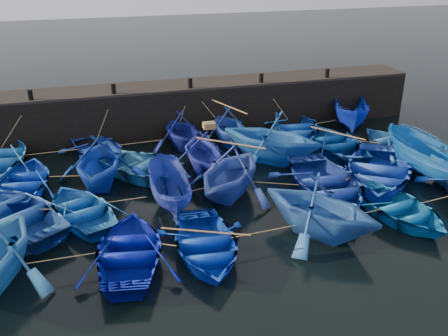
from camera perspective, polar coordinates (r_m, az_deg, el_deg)
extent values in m
plane|color=black|center=(19.27, 2.68, -5.65)|extent=(120.00, 120.00, 0.00)
cube|color=black|center=(28.11, -4.20, 6.90)|extent=(26.00, 2.50, 2.50)
cube|color=black|center=(27.75, -4.28, 9.48)|extent=(26.00, 2.50, 0.12)
cylinder|color=black|center=(26.36, -21.26, 7.81)|extent=(0.24, 0.24, 0.50)
cylinder|color=black|center=(26.29, -12.52, 8.84)|extent=(0.24, 0.24, 0.50)
cylinder|color=black|center=(26.82, -3.89, 9.66)|extent=(0.24, 0.24, 0.50)
cylinder|color=black|center=(27.92, 4.28, 10.23)|extent=(0.24, 0.24, 0.50)
cylinder|color=black|center=(29.53, 11.70, 10.57)|extent=(0.24, 0.24, 0.50)
imported|color=#1533B8|center=(25.11, -14.14, 2.10)|extent=(4.45, 5.14, 0.89)
imported|color=navy|center=(25.45, -4.85, 4.35)|extent=(3.62, 4.07, 1.95)
imported|color=#1C40AC|center=(25.90, 0.55, 4.85)|extent=(3.38, 3.89, 2.01)
imported|color=#0D3FA6|center=(27.50, 8.28, 4.66)|extent=(4.08, 5.24, 1.00)
imported|color=#0720AC|center=(29.19, 14.32, 6.18)|extent=(3.50, 5.07, 1.84)
imported|color=#0934B9|center=(22.65, -21.87, -1.39)|extent=(3.89, 4.97, 0.94)
imported|color=#0F359F|center=(21.91, -13.98, 0.95)|extent=(4.85, 5.33, 2.40)
imported|color=#2F79CB|center=(22.48, -8.98, 0.08)|extent=(5.90, 6.01, 1.02)
imported|color=#202CA2|center=(22.59, -2.41, 1.98)|extent=(3.66, 4.18, 2.10)
imported|color=blue|center=(23.74, 5.45, 3.64)|extent=(6.46, 6.42, 2.58)
imported|color=navy|center=(25.62, 12.71, 2.81)|extent=(3.52, 4.84, 0.99)
imported|color=#1E5A97|center=(26.53, 18.99, 2.69)|extent=(3.77, 4.77, 0.89)
imported|color=navy|center=(20.01, -22.94, -4.70)|extent=(6.17, 6.61, 1.12)
imported|color=blue|center=(19.71, -15.96, -4.47)|extent=(4.27, 4.98, 0.87)
imported|color=navy|center=(19.79, -6.33, -2.38)|extent=(1.59, 4.05, 1.55)
imported|color=#2944A1|center=(20.29, 0.68, -0.29)|extent=(5.83, 5.87, 2.34)
imported|color=navy|center=(21.10, 11.61, -1.60)|extent=(4.26, 5.75, 1.15)
imported|color=#173BBE|center=(22.72, 17.18, -0.23)|extent=(6.63, 7.11, 1.20)
imported|color=#0E53A2|center=(23.51, 22.66, 0.81)|extent=(3.05, 5.42, 1.98)
imported|color=#020F8F|center=(16.78, -10.65, -9.15)|extent=(4.00, 5.06, 0.95)
imported|color=#0731BE|center=(16.80, -2.14, -8.70)|extent=(3.55, 4.70, 0.92)
imported|color=#1D4FA1|center=(17.90, 10.99, -4.30)|extent=(5.75, 5.89, 2.35)
imported|color=#0C62B0|center=(20.06, 19.50, -4.40)|extent=(3.80, 4.80, 0.90)
cube|color=brown|center=(22.23, -1.71, 4.89)|extent=(0.54, 0.43, 0.26)
cylinder|color=tan|center=(25.11, -19.33, 1.69)|extent=(2.76, 0.11, 0.04)
cylinder|color=tan|center=(25.25, -9.45, 2.90)|extent=(2.39, 0.15, 0.04)
cylinder|color=tan|center=(25.80, -2.11, 3.69)|extent=(0.67, 0.15, 0.04)
cylinder|color=tan|center=(26.71, 4.52, 4.36)|extent=(2.10, 0.18, 0.04)
cylinder|color=tan|center=(28.36, 11.36, 5.15)|extent=(1.66, 0.36, 0.04)
cylinder|color=tan|center=(22.33, -17.90, -0.90)|extent=(1.39, 0.34, 0.04)
cylinder|color=tan|center=(22.29, -11.38, -0.21)|extent=(0.14, 0.22, 0.04)
cylinder|color=tan|center=(22.58, -5.66, 0.50)|extent=(0.84, 0.15, 0.04)
cylinder|color=tan|center=(23.34, 1.60, 1.42)|extent=(1.62, 0.33, 0.04)
cylinder|color=tan|center=(24.75, 9.17, 2.48)|extent=(1.77, 0.20, 0.04)
cylinder|color=tan|center=(26.01, 15.93, 2.92)|extent=(1.11, 0.79, 0.04)
cylinder|color=tan|center=(19.80, -19.49, -4.46)|extent=(0.63, 0.19, 0.04)
cylinder|color=tan|center=(19.70, -11.12, -3.58)|extent=(1.57, 0.08, 0.04)
cylinder|color=tan|center=(20.18, -2.76, -2.41)|extent=(0.78, 0.20, 0.04)
cylinder|color=tan|center=(20.74, 6.21, -1.77)|extent=(2.10, 1.02, 0.04)
cylinder|color=tan|center=(21.90, 14.49, -0.98)|extent=(0.91, 0.46, 0.04)
cylinder|color=tan|center=(23.19, 19.88, -0.25)|extent=(0.52, 0.53, 0.04)
cylinder|color=tan|center=(16.76, -17.87, -9.75)|extent=(2.38, 0.04, 0.04)
cylinder|color=tan|center=(16.70, -6.40, -8.71)|extent=(0.66, 0.39, 0.04)
cylinder|color=tan|center=(17.37, 4.63, -7.24)|extent=(2.44, 0.19, 0.04)
cylinder|color=tan|center=(19.05, 15.40, -5.06)|extent=(1.66, 0.21, 0.04)
cylinder|color=tan|center=(21.25, 23.68, -3.15)|extent=(2.13, 0.31, 0.04)
cylinder|color=tan|center=(26.35, -22.69, 4.63)|extent=(1.69, 0.80, 2.09)
cylinder|color=tan|center=(26.20, -13.39, 5.76)|extent=(1.14, 0.73, 2.09)
cylinder|color=tan|center=(26.72, -4.59, 6.71)|extent=(0.96, 0.61, 2.09)
cylinder|color=tan|center=(26.93, -1.98, 6.91)|extent=(1.59, 0.73, 2.09)
cylinder|color=tan|center=(28.18, 5.84, 7.59)|extent=(1.48, 0.59, 2.09)
cylinder|color=tan|center=(29.87, 12.46, 8.11)|extent=(0.94, 0.27, 2.08)
cylinder|color=#99724C|center=(25.57, 0.56, 7.04)|extent=(1.08, 2.84, 0.06)
cylinder|color=#99724C|center=(25.44, 12.82, 3.91)|extent=(1.77, 2.49, 0.06)
cylinder|color=#99724C|center=(19.82, 0.70, 2.87)|extent=(2.34, 1.97, 0.06)
cylinder|color=#99724C|center=(16.54, -2.17, -7.27)|extent=(2.74, 1.32, 0.06)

